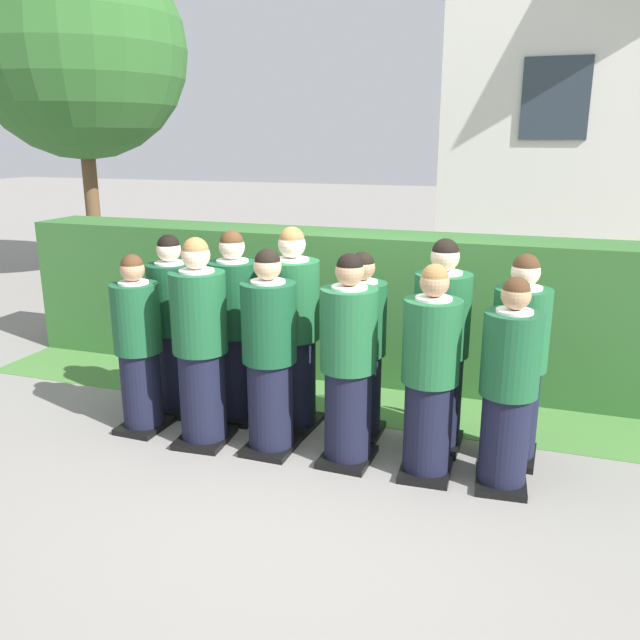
{
  "coord_description": "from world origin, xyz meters",
  "views": [
    {
      "loc": [
        1.6,
        -4.42,
        2.43
      ],
      "look_at": [
        0.0,
        0.25,
        1.05
      ],
      "focal_mm": 36.75,
      "sensor_mm": 36.0,
      "label": 1
    }
  ],
  "objects_px": {
    "student_front_row_3": "(349,366)",
    "student_rear_row_3": "(361,351)",
    "student_front_row_4": "(430,378)",
    "student_rear_row_4": "(440,351)",
    "student_front_row_5": "(508,391)",
    "student_rear_row_1": "(235,331)",
    "student_rear_row_2": "(293,334)",
    "student_front_row_2": "(270,358)",
    "student_rear_row_0": "(174,329)",
    "student_rear_row_5": "(518,365)",
    "student_front_row_1": "(201,348)",
    "student_front_row_0": "(139,349)"
  },
  "relations": [
    {
      "from": "student_front_row_3",
      "to": "student_rear_row_3",
      "type": "distance_m",
      "value": 0.48
    },
    {
      "from": "student_front_row_4",
      "to": "student_rear_row_4",
      "type": "height_order",
      "value": "student_rear_row_4"
    },
    {
      "from": "student_front_row_5",
      "to": "student_rear_row_4",
      "type": "bearing_deg",
      "value": 138.15
    },
    {
      "from": "student_rear_row_1",
      "to": "student_rear_row_2",
      "type": "xyz_separation_m",
      "value": [
        0.55,
        -0.02,
        0.03
      ]
    },
    {
      "from": "student_rear_row_2",
      "to": "student_rear_row_3",
      "type": "xyz_separation_m",
      "value": [
        0.59,
        0.02,
        -0.09
      ]
    },
    {
      "from": "student_front_row_5",
      "to": "student_rear_row_4",
      "type": "distance_m",
      "value": 0.74
    },
    {
      "from": "student_front_row_3",
      "to": "student_rear_row_4",
      "type": "bearing_deg",
      "value": 38.64
    },
    {
      "from": "student_front_row_3",
      "to": "student_front_row_5",
      "type": "distance_m",
      "value": 1.16
    },
    {
      "from": "student_front_row_2",
      "to": "student_rear_row_3",
      "type": "height_order",
      "value": "student_front_row_2"
    },
    {
      "from": "student_rear_row_3",
      "to": "student_rear_row_4",
      "type": "bearing_deg",
      "value": 0.58
    },
    {
      "from": "student_rear_row_0",
      "to": "student_rear_row_2",
      "type": "distance_m",
      "value": 1.15
    },
    {
      "from": "student_front_row_3",
      "to": "student_rear_row_0",
      "type": "relative_size",
      "value": 1.01
    },
    {
      "from": "student_front_row_2",
      "to": "student_rear_row_1",
      "type": "xyz_separation_m",
      "value": [
        -0.54,
        0.5,
        0.02
      ]
    },
    {
      "from": "student_rear_row_5",
      "to": "student_front_row_1",
      "type": "bearing_deg",
      "value": -168.06
    },
    {
      "from": "student_front_row_2",
      "to": "student_front_row_0",
      "type": "bearing_deg",
      "value": 179.97
    },
    {
      "from": "student_rear_row_0",
      "to": "student_rear_row_4",
      "type": "height_order",
      "value": "student_rear_row_4"
    },
    {
      "from": "student_front_row_2",
      "to": "student_rear_row_3",
      "type": "xyz_separation_m",
      "value": [
        0.6,
        0.5,
        -0.03
      ]
    },
    {
      "from": "student_rear_row_2",
      "to": "student_front_row_2",
      "type": "bearing_deg",
      "value": -91.25
    },
    {
      "from": "student_rear_row_2",
      "to": "student_rear_row_5",
      "type": "xyz_separation_m",
      "value": [
        1.83,
        -0.01,
        -0.06
      ]
    },
    {
      "from": "student_front_row_1",
      "to": "student_rear_row_0",
      "type": "height_order",
      "value": "student_front_row_1"
    },
    {
      "from": "student_rear_row_0",
      "to": "student_rear_row_5",
      "type": "relative_size",
      "value": 1.0
    },
    {
      "from": "student_front_row_0",
      "to": "student_rear_row_3",
      "type": "distance_m",
      "value": 1.86
    },
    {
      "from": "student_front_row_1",
      "to": "student_front_row_2",
      "type": "xyz_separation_m",
      "value": [
        0.58,
        0.04,
        -0.03
      ]
    },
    {
      "from": "student_front_row_0",
      "to": "student_front_row_3",
      "type": "height_order",
      "value": "student_front_row_3"
    },
    {
      "from": "student_rear_row_5",
      "to": "student_rear_row_0",
      "type": "bearing_deg",
      "value": -179.98
    },
    {
      "from": "student_front_row_0",
      "to": "student_front_row_5",
      "type": "xyz_separation_m",
      "value": [
        2.99,
        0.01,
        0.01
      ]
    },
    {
      "from": "student_front_row_3",
      "to": "student_rear_row_0",
      "type": "height_order",
      "value": "student_front_row_3"
    },
    {
      "from": "student_front_row_2",
      "to": "student_front_row_4",
      "type": "relative_size",
      "value": 1.03
    },
    {
      "from": "student_front_row_3",
      "to": "student_rear_row_3",
      "type": "height_order",
      "value": "student_front_row_3"
    },
    {
      "from": "student_rear_row_2",
      "to": "student_front_row_3",
      "type": "bearing_deg",
      "value": -36.44
    },
    {
      "from": "student_rear_row_2",
      "to": "student_rear_row_5",
      "type": "height_order",
      "value": "student_rear_row_2"
    },
    {
      "from": "student_front_row_3",
      "to": "student_rear_row_5",
      "type": "distance_m",
      "value": 1.28
    },
    {
      "from": "student_front_row_0",
      "to": "student_rear_row_0",
      "type": "xyz_separation_m",
      "value": [
        0.06,
        0.47,
        0.05
      ]
    },
    {
      "from": "student_front_row_1",
      "to": "student_front_row_3",
      "type": "xyz_separation_m",
      "value": [
        1.21,
        0.06,
        -0.03
      ]
    },
    {
      "from": "student_rear_row_2",
      "to": "student_rear_row_4",
      "type": "relative_size",
      "value": 1.02
    },
    {
      "from": "student_front_row_2",
      "to": "student_front_row_5",
      "type": "distance_m",
      "value": 1.8
    },
    {
      "from": "student_front_row_3",
      "to": "student_front_row_1",
      "type": "bearing_deg",
      "value": -177.22
    },
    {
      "from": "student_rear_row_0",
      "to": "student_rear_row_2",
      "type": "bearing_deg",
      "value": 0.55
    },
    {
      "from": "student_front_row_1",
      "to": "student_front_row_2",
      "type": "distance_m",
      "value": 0.58
    },
    {
      "from": "student_front_row_5",
      "to": "student_rear_row_4",
      "type": "relative_size",
      "value": 0.91
    },
    {
      "from": "student_rear_row_2",
      "to": "student_rear_row_5",
      "type": "bearing_deg",
      "value": -0.32
    },
    {
      "from": "student_front_row_4",
      "to": "student_rear_row_3",
      "type": "xyz_separation_m",
      "value": [
        -0.65,
        0.49,
        -0.01
      ]
    },
    {
      "from": "student_rear_row_5",
      "to": "student_front_row_5",
      "type": "bearing_deg",
      "value": -94.97
    },
    {
      "from": "student_rear_row_4",
      "to": "student_front_row_2",
      "type": "bearing_deg",
      "value": -158.03
    },
    {
      "from": "student_front_row_0",
      "to": "student_front_row_1",
      "type": "relative_size",
      "value": 0.9
    },
    {
      "from": "student_front_row_4",
      "to": "student_rear_row_2",
      "type": "relative_size",
      "value": 0.92
    },
    {
      "from": "student_front_row_5",
      "to": "student_rear_row_4",
      "type": "xyz_separation_m",
      "value": [
        -0.55,
        0.49,
        0.08
      ]
    },
    {
      "from": "student_front_row_0",
      "to": "student_front_row_5",
      "type": "height_order",
      "value": "student_front_row_5"
    },
    {
      "from": "student_rear_row_1",
      "to": "student_front_row_1",
      "type": "bearing_deg",
      "value": -94.22
    },
    {
      "from": "student_front_row_3",
      "to": "student_front_row_2",
      "type": "bearing_deg",
      "value": -178.59
    }
  ]
}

